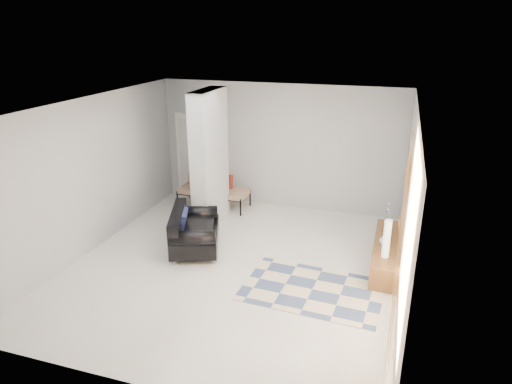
% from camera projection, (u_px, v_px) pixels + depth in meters
% --- Properties ---
extents(floor, '(6.00, 6.00, 0.00)m').
position_uv_depth(floor, '(235.00, 265.00, 8.00)').
color(floor, silver).
rests_on(floor, ground).
extents(ceiling, '(6.00, 6.00, 0.00)m').
position_uv_depth(ceiling, '(232.00, 106.00, 7.03)').
color(ceiling, white).
rests_on(ceiling, wall_back).
extents(wall_back, '(6.00, 0.00, 6.00)m').
position_uv_depth(wall_back, '(280.00, 147.00, 10.20)').
color(wall_back, '#B9BBBD').
rests_on(wall_back, ground).
extents(wall_front, '(6.00, 0.00, 6.00)m').
position_uv_depth(wall_front, '(135.00, 283.00, 4.83)').
color(wall_front, '#B9BBBD').
rests_on(wall_front, ground).
extents(wall_left, '(0.00, 6.00, 6.00)m').
position_uv_depth(wall_left, '(91.00, 175.00, 8.30)').
color(wall_left, '#B9BBBD').
rests_on(wall_left, ground).
extents(wall_right, '(0.00, 6.00, 6.00)m').
position_uv_depth(wall_right, '(408.00, 210.00, 6.74)').
color(wall_right, '#B9BBBD').
rests_on(wall_right, ground).
extents(partition_column, '(0.35, 1.20, 2.80)m').
position_uv_depth(partition_column, '(210.00, 159.00, 9.26)').
color(partition_column, silver).
rests_on(partition_column, floor).
extents(hallway_door, '(0.85, 0.06, 2.04)m').
position_uv_depth(hallway_door, '(194.00, 156.00, 10.89)').
color(hallway_door, white).
rests_on(hallway_door, floor).
extents(curtain, '(0.00, 2.55, 2.55)m').
position_uv_depth(curtain, '(401.00, 239.00, 5.71)').
color(curtain, '#ED953E').
rests_on(curtain, wall_right).
extents(wall_art, '(0.04, 0.45, 0.55)m').
position_uv_depth(wall_art, '(408.00, 176.00, 7.46)').
color(wall_art, '#341E0E').
rests_on(wall_art, wall_right).
extents(media_console, '(0.45, 2.04, 0.80)m').
position_uv_depth(media_console, '(386.00, 252.00, 8.02)').
color(media_console, brown).
rests_on(media_console, floor).
extents(loveseat, '(1.26, 1.61, 0.76)m').
position_uv_depth(loveseat, '(192.00, 231.00, 8.49)').
color(loveseat, silver).
rests_on(loveseat, floor).
extents(daybed, '(1.60, 0.70, 0.77)m').
position_uv_depth(daybed, '(213.00, 189.00, 10.48)').
color(daybed, black).
rests_on(daybed, floor).
extents(area_rug, '(2.26, 1.58, 0.01)m').
position_uv_depth(area_rug, '(312.00, 290.00, 7.26)').
color(area_rug, beige).
rests_on(area_rug, floor).
extents(cylinder_lamp, '(0.12, 0.12, 0.65)m').
position_uv_depth(cylinder_lamp, '(387.00, 239.00, 7.36)').
color(cylinder_lamp, white).
rests_on(cylinder_lamp, media_console).
extents(bronze_figurine, '(0.13, 0.13, 0.26)m').
position_uv_depth(bronze_figurine, '(386.00, 225.00, 8.32)').
color(bronze_figurine, black).
rests_on(bronze_figurine, media_console).
extents(vase, '(0.21, 0.21, 0.19)m').
position_uv_depth(vase, '(385.00, 239.00, 7.85)').
color(vase, white).
rests_on(vase, media_console).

